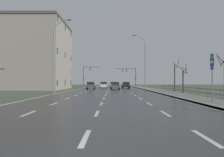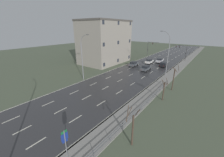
{
  "view_description": "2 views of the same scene",
  "coord_description": "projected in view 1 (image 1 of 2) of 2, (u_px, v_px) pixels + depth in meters",
  "views": [
    {
      "loc": [
        0.78,
        -5.06,
        1.66
      ],
      "look_at": [
        0.57,
        61.94,
        2.48
      ],
      "focal_mm": 38.95,
      "sensor_mm": 36.0,
      "label": 1
    },
    {
      "loc": [
        17.37,
        8.12,
        11.92
      ],
      "look_at": [
        0.0,
        31.29,
        1.43
      ],
      "focal_mm": 22.55,
      "sensor_mm": 36.0,
      "label": 2
    }
  ],
  "objects": [
    {
      "name": "car_mid_centre",
      "position": [
        104.0,
        85.0,
        60.02
      ],
      "size": [
        1.95,
        4.16,
        1.57
      ],
      "rotation": [
        0.0,
        0.0,
        0.03
      ],
      "color": "silver",
      "rests_on": "ground"
    },
    {
      "name": "car_distant",
      "position": [
        116.0,
        86.0,
        50.95
      ],
      "size": [
        1.9,
        4.13,
        1.57
      ],
      "rotation": [
        0.0,
        0.0,
        0.02
      ],
      "color": "#474C51",
      "rests_on": "ground"
    },
    {
      "name": "highway_sign",
      "position": [
        213.0,
        71.0,
        18.39
      ],
      "size": [
        0.09,
        0.68,
        3.8
      ],
      "color": "slate",
      "rests_on": "ground"
    },
    {
      "name": "ground_plane",
      "position": [
        109.0,
        89.0,
        53.04
      ],
      "size": [
        160.0,
        160.0,
        0.12
      ],
      "color": "#4C5642"
    },
    {
      "name": "bare_tree_far",
      "position": [
        176.0,
        77.0,
        41.26
      ],
      "size": [
        1.13,
        1.27,
        5.41
      ],
      "color": "#423328",
      "rests_on": "ground"
    },
    {
      "name": "street_lamp_left_bank",
      "position": [
        56.0,
        57.0,
        34.91
      ],
      "size": [
        2.61,
        0.24,
        10.63
      ],
      "color": "slate",
      "rests_on": "ground"
    },
    {
      "name": "road_asphalt_strip",
      "position": [
        110.0,
        88.0,
        65.03
      ],
      "size": [
        14.0,
        120.0,
        0.03
      ],
      "color": "#303033",
      "rests_on": "ground"
    },
    {
      "name": "car_far_right",
      "position": [
        92.0,
        85.0,
        53.34
      ],
      "size": [
        1.92,
        4.14,
        1.57
      ],
      "rotation": [
        0.0,
        0.0,
        0.02
      ],
      "color": "#474C51",
      "rests_on": "ground"
    },
    {
      "name": "traffic_signal_right",
      "position": [
        131.0,
        74.0,
        72.63
      ],
      "size": [
        6.05,
        0.36,
        5.77
      ],
      "color": "#38383A",
      "rests_on": "ground"
    },
    {
      "name": "sidewalk_right",
      "position": [
        141.0,
        87.0,
        65.01
      ],
      "size": [
        3.0,
        120.0,
        0.12
      ],
      "color": "gray",
      "rests_on": "ground"
    },
    {
      "name": "car_near_left",
      "position": [
        114.0,
        85.0,
        63.72
      ],
      "size": [
        1.95,
        4.16,
        1.57
      ],
      "rotation": [
        0.0,
        0.0,
        0.04
      ],
      "color": "#B7B7BC",
      "rests_on": "ground"
    },
    {
      "name": "guardrail",
      "position": [
        195.0,
        90.0,
        26.75
      ],
      "size": [
        0.07,
        33.66,
        1.0
      ],
      "color": "#515459",
      "rests_on": "ground"
    },
    {
      "name": "street_lamp_midground",
      "position": [
        145.0,
        63.0,
        49.68
      ],
      "size": [
        2.69,
        0.24,
        11.22
      ],
      "color": "slate",
      "rests_on": "ground"
    },
    {
      "name": "car_near_right",
      "position": [
        127.0,
        85.0,
        58.55
      ],
      "size": [
        1.92,
        4.15,
        1.57
      ],
      "rotation": [
        0.0,
        0.0,
        0.03
      ],
      "color": "black",
      "rests_on": "ground"
    },
    {
      "name": "bare_tree_mid",
      "position": [
        184.0,
        79.0,
        35.87
      ],
      "size": [
        1.17,
        0.96,
        4.35
      ],
      "color": "#423328",
      "rests_on": "ground"
    },
    {
      "name": "traffic_signal_left",
      "position": [
        87.0,
        73.0,
        73.37
      ],
      "size": [
        4.81,
        0.36,
        6.29
      ],
      "color": "#38383A",
      "rests_on": "ground"
    },
    {
      "name": "brick_building",
      "position": [
        40.0,
        56.0,
        52.31
      ],
      "size": [
        11.62,
        17.51,
        14.43
      ],
      "color": "gray",
      "rests_on": "ground"
    }
  ]
}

